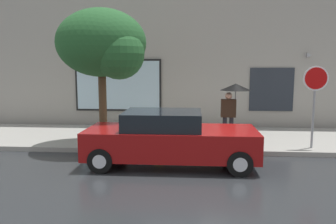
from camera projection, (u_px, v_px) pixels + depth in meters
The scene contains 8 objects.
ground_plane at pixel (186, 164), 9.34m from camera, with size 60.00×60.00×0.00m, color #282B2D.
sidewalk at pixel (188, 138), 12.29m from camera, with size 20.00×4.00×0.15m, color gray.
building_facade at pixel (189, 47), 14.29m from camera, with size 20.00×0.67×7.00m.
parked_car at pixel (170, 139), 9.20m from camera, with size 4.58×1.92×1.48m.
fire_hydrant at pixel (159, 129), 11.44m from camera, with size 0.30×0.44×0.82m.
pedestrian_with_umbrella at pixel (233, 96), 11.16m from camera, with size 1.02×1.02×1.96m.
street_tree at pixel (105, 45), 10.68m from camera, with size 2.88×2.45×4.35m.
stop_sign at pixel (315, 90), 10.30m from camera, with size 0.76×0.10×2.55m.
Camera 1 is at (0.20, -9.06, 2.73)m, focal length 36.19 mm.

